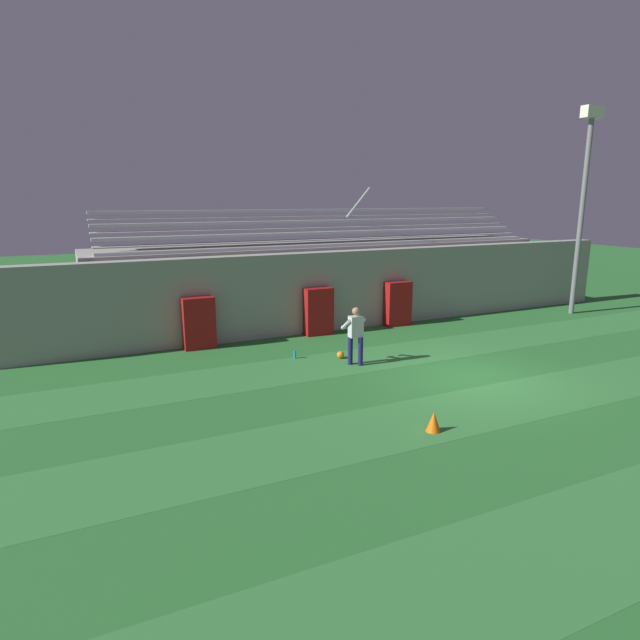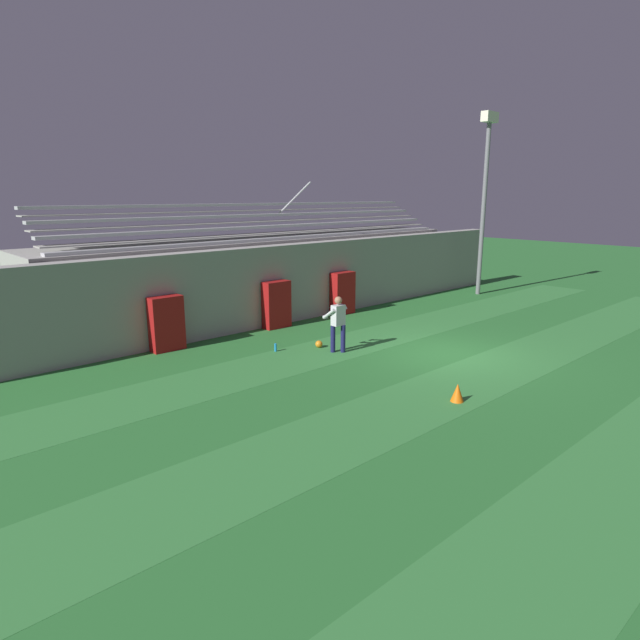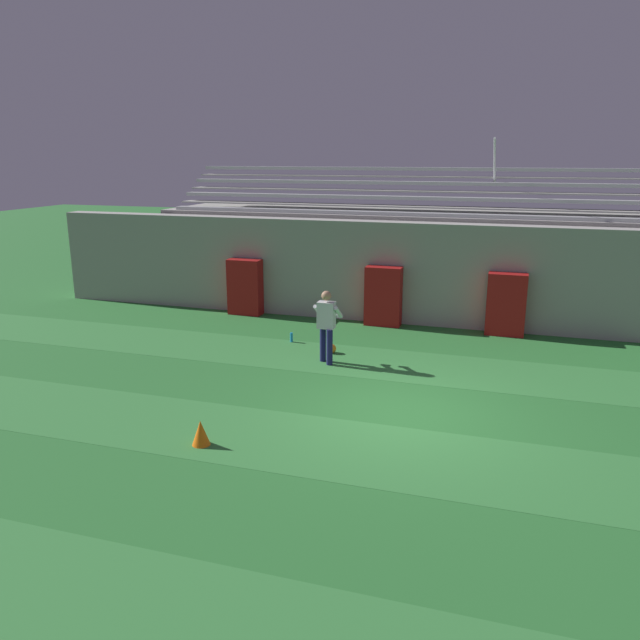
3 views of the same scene
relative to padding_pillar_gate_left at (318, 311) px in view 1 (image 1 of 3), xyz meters
The scene contains 13 objects.
ground_plane 6.22m from the padding_pillar_gate_left, 74.76° to the right, with size 80.00×80.00×0.00m, color #286B2D.
turf_stripe_mid 7.82m from the padding_pillar_gate_left, 77.97° to the right, with size 28.00×2.17×0.01m, color #337A38.
turf_stripe_far 3.73m from the padding_pillar_gate_left, 63.54° to the right, with size 28.00×2.17×0.01m, color #337A38.
back_wall 1.81m from the padding_pillar_gate_left, 18.75° to the left, with size 24.00×0.60×2.80m, color #999691.
padding_pillar_gate_left is the anchor object (origin of this frame).
padding_pillar_gate_right 3.24m from the padding_pillar_gate_left, ahead, with size 0.99×0.44×1.63m, color maroon.
padding_pillar_far_left 4.13m from the padding_pillar_gate_left, behind, with size 0.99×0.44×1.63m, color maroon.
bleacher_stand 3.09m from the padding_pillar_gate_left, 57.49° to the left, with size 18.00×3.35×5.03m.
floodlight_pole 11.78m from the padding_pillar_gate_left, ahead, with size 0.90×0.36×8.04m.
goalkeeper 3.63m from the padding_pillar_gate_left, 98.61° to the right, with size 0.58×0.57×1.67m.
soccer_ball 3.02m from the padding_pillar_gate_left, 102.41° to the right, with size 0.22×0.22×0.22m, color orange.
traffic_cone 8.29m from the padding_pillar_gate_left, 98.88° to the right, with size 0.30×0.30×0.42m, color orange.
water_bottle 3.03m from the padding_pillar_gate_left, 128.90° to the right, with size 0.07×0.07×0.24m, color #1E8CD8.
Camera 1 is at (-9.29, -10.32, 4.61)m, focal length 30.00 mm.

